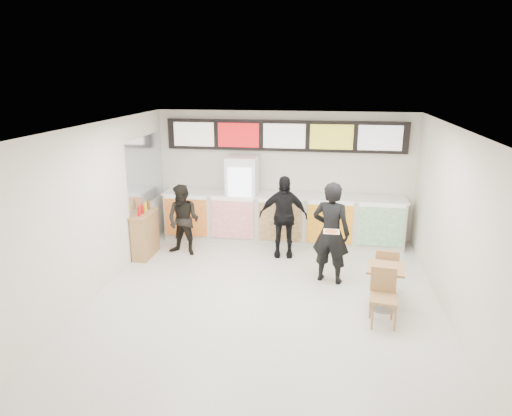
% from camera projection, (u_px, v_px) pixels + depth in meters
% --- Properties ---
extents(floor, '(7.00, 7.00, 0.00)m').
position_uv_depth(floor, '(264.00, 304.00, 7.85)').
color(floor, beige).
rests_on(floor, ground).
extents(ceiling, '(7.00, 7.00, 0.00)m').
position_uv_depth(ceiling, '(264.00, 128.00, 7.00)').
color(ceiling, white).
rests_on(ceiling, wall_back).
extents(wall_back, '(6.00, 0.00, 6.00)m').
position_uv_depth(wall_back, '(284.00, 176.00, 10.75)').
color(wall_back, silver).
rests_on(wall_back, floor).
extents(wall_left, '(0.00, 7.00, 7.00)m').
position_uv_depth(wall_left, '(92.00, 213.00, 7.87)').
color(wall_left, silver).
rests_on(wall_left, floor).
extents(wall_right, '(0.00, 7.00, 7.00)m').
position_uv_depth(wall_right, '(458.00, 230.00, 6.99)').
color(wall_right, silver).
rests_on(wall_right, floor).
extents(service_counter, '(5.56, 0.77, 1.14)m').
position_uv_depth(service_counter, '(282.00, 218.00, 10.62)').
color(service_counter, silver).
rests_on(service_counter, floor).
extents(menu_board, '(5.50, 0.14, 0.70)m').
position_uv_depth(menu_board, '(284.00, 136.00, 10.40)').
color(menu_board, black).
rests_on(menu_board, wall_back).
extents(drinks_fridge, '(0.70, 0.67, 2.00)m').
position_uv_depth(drinks_fridge, '(242.00, 199.00, 10.65)').
color(drinks_fridge, white).
rests_on(drinks_fridge, floor).
extents(mirror_panel, '(0.01, 2.00, 1.50)m').
position_uv_depth(mirror_panel, '(146.00, 170.00, 10.12)').
color(mirror_panel, '#B2B7BF').
rests_on(mirror_panel, wall_left).
extents(customer_main, '(0.81, 0.64, 1.94)m').
position_uv_depth(customer_main, '(331.00, 233.00, 8.45)').
color(customer_main, black).
rests_on(customer_main, floor).
extents(customer_left, '(0.86, 0.73, 1.55)m').
position_uv_depth(customer_left, '(183.00, 220.00, 9.81)').
color(customer_left, black).
rests_on(customer_left, floor).
extents(customer_mid, '(1.07, 0.51, 1.77)m').
position_uv_depth(customer_mid, '(283.00, 216.00, 9.72)').
color(customer_mid, black).
rests_on(customer_mid, floor).
extents(pizza_slice, '(0.36, 0.36, 0.02)m').
position_uv_depth(pizza_slice, '(331.00, 231.00, 7.97)').
color(pizza_slice, beige).
rests_on(pizza_slice, customer_main).
extents(cafe_table, '(0.67, 1.56, 0.89)m').
position_uv_depth(cafe_table, '(385.00, 280.00, 7.56)').
color(cafe_table, '#A9754D').
rests_on(cafe_table, floor).
extents(condiment_ledge, '(0.35, 0.87, 1.16)m').
position_uv_depth(condiment_ledge, '(145.00, 234.00, 9.80)').
color(condiment_ledge, '#A9754D').
rests_on(condiment_ledge, floor).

